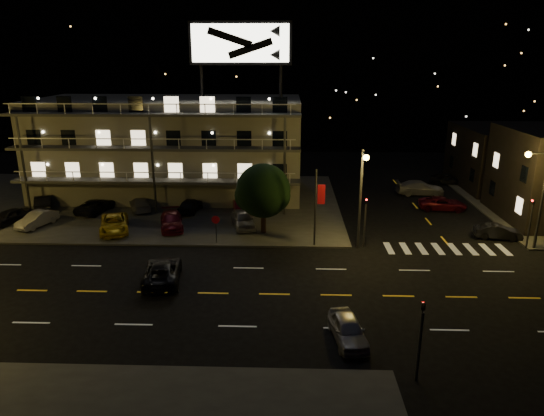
{
  "coord_description": "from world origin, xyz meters",
  "views": [
    {
      "loc": [
        2.77,
        -28.3,
        14.74
      ],
      "look_at": [
        1.58,
        8.0,
        3.36
      ],
      "focal_mm": 32.0,
      "sensor_mm": 36.0,
      "label": 1
    }
  ],
  "objects_px": {
    "tree": "(263,192)",
    "road_car_west": "(162,271)",
    "lot_car_4": "(243,219)",
    "lot_car_7": "(140,204)",
    "road_car_east": "(348,329)",
    "lot_car_2": "(114,224)",
    "side_car_0": "(498,232)"
  },
  "relations": [
    {
      "from": "tree",
      "to": "road_car_west",
      "type": "distance_m",
      "value": 11.81
    },
    {
      "from": "tree",
      "to": "lot_car_7",
      "type": "relative_size",
      "value": 1.43
    },
    {
      "from": "tree",
      "to": "lot_car_7",
      "type": "xyz_separation_m",
      "value": [
        -12.55,
        6.02,
        -2.99
      ]
    },
    {
      "from": "road_car_east",
      "to": "road_car_west",
      "type": "bearing_deg",
      "value": 141.32
    },
    {
      "from": "side_car_0",
      "to": "lot_car_2",
      "type": "bearing_deg",
      "value": 98.12
    },
    {
      "from": "road_car_west",
      "to": "tree",
      "type": "bearing_deg",
      "value": -132.5
    },
    {
      "from": "tree",
      "to": "road_car_east",
      "type": "distance_m",
      "value": 17.52
    },
    {
      "from": "tree",
      "to": "lot_car_4",
      "type": "relative_size",
      "value": 1.42
    },
    {
      "from": "road_car_west",
      "to": "lot_car_4",
      "type": "bearing_deg",
      "value": -121.35
    },
    {
      "from": "lot_car_4",
      "to": "lot_car_7",
      "type": "bearing_deg",
      "value": 141.17
    },
    {
      "from": "lot_car_4",
      "to": "side_car_0",
      "type": "bearing_deg",
      "value": -19.83
    },
    {
      "from": "lot_car_2",
      "to": "road_car_east",
      "type": "bearing_deg",
      "value": -59.15
    },
    {
      "from": "lot_car_2",
      "to": "road_car_east",
      "type": "height_order",
      "value": "lot_car_2"
    },
    {
      "from": "lot_car_2",
      "to": "road_car_east",
      "type": "relative_size",
      "value": 1.27
    },
    {
      "from": "lot_car_2",
      "to": "road_car_east",
      "type": "xyz_separation_m",
      "value": [
        18.39,
        -16.17,
        -0.18
      ]
    },
    {
      "from": "tree",
      "to": "road_car_east",
      "type": "bearing_deg",
      "value": -71.64
    },
    {
      "from": "tree",
      "to": "lot_car_4",
      "type": "distance_m",
      "value": 3.66
    },
    {
      "from": "lot_car_7",
      "to": "road_car_east",
      "type": "distance_m",
      "value": 28.72
    },
    {
      "from": "road_car_east",
      "to": "lot_car_2",
      "type": "bearing_deg",
      "value": 130.29
    },
    {
      "from": "lot_car_7",
      "to": "lot_car_4",
      "type": "bearing_deg",
      "value": 131.6
    },
    {
      "from": "side_car_0",
      "to": "lot_car_4",
      "type": "bearing_deg",
      "value": 93.9
    },
    {
      "from": "tree",
      "to": "lot_car_7",
      "type": "height_order",
      "value": "tree"
    },
    {
      "from": "lot_car_4",
      "to": "side_car_0",
      "type": "xyz_separation_m",
      "value": [
        21.72,
        -1.82,
        -0.26
      ]
    },
    {
      "from": "lot_car_2",
      "to": "lot_car_4",
      "type": "distance_m",
      "value": 11.21
    },
    {
      "from": "tree",
      "to": "road_car_west",
      "type": "bearing_deg",
      "value": -124.15
    },
    {
      "from": "lot_car_7",
      "to": "road_car_west",
      "type": "distance_m",
      "value": 16.64
    },
    {
      "from": "lot_car_2",
      "to": "lot_car_7",
      "type": "height_order",
      "value": "lot_car_2"
    },
    {
      "from": "road_car_east",
      "to": "road_car_west",
      "type": "height_order",
      "value": "road_car_west"
    },
    {
      "from": "lot_car_2",
      "to": "lot_car_7",
      "type": "xyz_separation_m",
      "value": [
        0.4,
        6.22,
        -0.08
      ]
    },
    {
      "from": "lot_car_2",
      "to": "road_car_west",
      "type": "bearing_deg",
      "value": -72.53
    },
    {
      "from": "road_car_east",
      "to": "road_car_west",
      "type": "distance_m",
      "value": 13.71
    },
    {
      "from": "lot_car_2",
      "to": "road_car_west",
      "type": "height_order",
      "value": "lot_car_2"
    }
  ]
}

